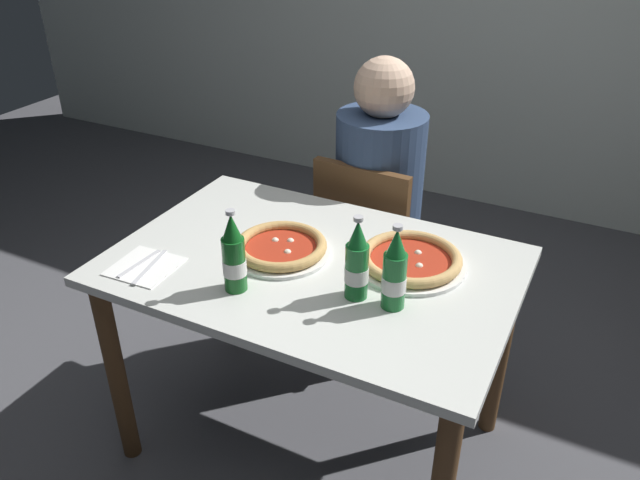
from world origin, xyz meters
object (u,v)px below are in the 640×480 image
chair_behind_table (371,243)px  pizza_marinara_far (411,260)px  dining_table_main (313,293)px  beer_bottle_right (357,264)px  beer_bottle_center (395,273)px  napkin_with_cutlery (145,266)px  pizza_margherita_near (282,247)px  diner_seated (377,215)px  beer_bottle_left (234,257)px

chair_behind_table → pizza_marinara_far: 0.66m
dining_table_main → beer_bottle_right: (0.19, -0.10, 0.22)m
dining_table_main → beer_bottle_center: bearing=-18.6°
chair_behind_table → beer_bottle_right: (0.24, -0.71, 0.37)m
napkin_with_cutlery → beer_bottle_center: bearing=11.8°
pizza_margherita_near → beer_bottle_center: beer_bottle_center is taller
dining_table_main → diner_seated: (-0.05, 0.66, -0.05)m
diner_seated → pizza_marinara_far: 0.66m
beer_bottle_right → beer_bottle_left: bearing=-159.3°
beer_bottle_left → napkin_with_cutlery: (-0.30, -0.03, -0.10)m
diner_seated → beer_bottle_center: bearing=-65.5°
beer_bottle_center → napkin_with_cutlery: bearing=-168.2°
beer_bottle_right → chair_behind_table: bearing=108.9°
diner_seated → beer_bottle_left: (-0.07, -0.88, 0.27)m
diner_seated → dining_table_main: bearing=-85.4°
chair_behind_table → beer_bottle_center: 0.87m
beer_bottle_right → pizza_margherita_near: bearing=160.2°
diner_seated → napkin_with_cutlery: 1.00m
dining_table_main → napkin_with_cutlery: size_ratio=6.35×
beer_bottle_left → napkin_with_cutlery: beer_bottle_left is taller
beer_bottle_left → dining_table_main: bearing=60.2°
beer_bottle_right → napkin_with_cutlery: size_ratio=1.31×
diner_seated → beer_bottle_center: (0.35, -0.76, 0.27)m
beer_bottle_right → dining_table_main: bearing=151.6°
chair_behind_table → napkin_with_cutlery: (-0.37, -0.86, 0.27)m
diner_seated → pizza_margherita_near: diner_seated is taller
pizza_marinara_far → beer_bottle_right: 0.24m
beer_bottle_left → beer_bottle_center: (0.42, 0.12, 0.00)m
pizza_marinara_far → beer_bottle_center: bearing=-83.2°
chair_behind_table → beer_bottle_left: bearing=88.1°
pizza_margherita_near → chair_behind_table: bearing=85.1°
beer_bottle_center → dining_table_main: bearing=161.4°
beer_bottle_center → napkin_with_cutlery: (-0.72, -0.15, -0.10)m
pizza_marinara_far → beer_bottle_left: beer_bottle_left is taller
beer_bottle_center → diner_seated: bearing=114.5°
dining_table_main → pizza_margherita_near: pizza_margherita_near is taller
chair_behind_table → diner_seated: 0.11m
dining_table_main → beer_bottle_right: 0.30m
diner_seated → beer_bottle_center: 0.88m
diner_seated → napkin_with_cutlery: bearing=-112.4°
dining_table_main → diner_seated: size_ratio=0.99×
pizza_margherita_near → beer_bottle_center: bearing=-14.5°
pizza_margherita_near → beer_bottle_right: (0.30, -0.11, 0.08)m
dining_table_main → beer_bottle_right: bearing=-28.4°
diner_seated → pizza_margherita_near: bearing=-94.8°
pizza_marinara_far → napkin_with_cutlery: (-0.70, -0.36, -0.02)m
pizza_margherita_near → beer_bottle_left: size_ratio=1.24×
chair_behind_table → beer_bottle_center: size_ratio=3.44×
dining_table_main → beer_bottle_left: size_ratio=4.86×
pizza_marinara_far → napkin_with_cutlery: bearing=-152.6°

